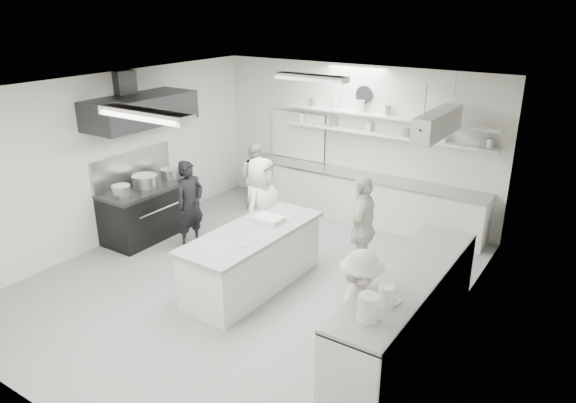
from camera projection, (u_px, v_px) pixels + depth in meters
The scene contains 27 objects.
floor at pixel (249, 280), 8.41m from camera, with size 6.00×7.00×0.02m, color gray.
ceiling at pixel (244, 87), 7.34m from camera, with size 6.00×7.00×0.02m, color white.
wall_back at pixel (354, 141), 10.61m from camera, with size 6.00×0.04×3.00m, color silver.
wall_front at pixel (26, 291), 5.15m from camera, with size 6.00×0.04×3.00m, color silver.
wall_left at pixel (112, 159), 9.42m from camera, with size 0.04×7.00×3.00m, color silver.
wall_right at pixel (447, 237), 6.34m from camera, with size 0.04×7.00×3.00m, color silver.
stove at pixel (150, 212), 9.90m from camera, with size 0.80×1.80×0.90m, color black.
exhaust_hood at pixel (140, 110), 9.23m from camera, with size 0.85×2.00×0.50m, color #29292C.
back_counter at pixel (358, 197), 10.59m from camera, with size 5.00×0.60×0.92m, color silver.
shelf_lower at pixel (385, 135), 10.06m from camera, with size 4.20×0.26×0.04m, color silver.
shelf_upper at pixel (386, 117), 9.94m from camera, with size 4.20×0.26×0.04m, color silver.
pass_through_window at pixel (298, 135), 11.28m from camera, with size 1.30×0.04×1.00m, color black.
wall_clock at pixel (365, 95), 10.14m from camera, with size 0.32×0.32×0.05m, color white.
right_counter at pixel (406, 310), 6.73m from camera, with size 0.74×3.30×0.94m, color silver.
pot_rack at pixel (438, 124), 8.44m from camera, with size 0.30×1.60×0.40m, color #A5A5A5.
light_fixture_front at pixel (145, 114), 5.96m from camera, with size 1.30×0.25×0.10m, color silver.
light_fixture_rear at pixel (311, 78), 8.77m from camera, with size 1.30×0.25×0.10m, color silver.
prep_island at pixel (253, 260), 8.10m from camera, with size 0.88×2.37×0.87m, color silver.
stove_pot at pixel (145, 182), 9.65m from camera, with size 0.45×0.45×0.27m, color #A5A5A5.
cook_stove at pixel (190, 204), 9.31m from camera, with size 0.58×0.38×1.58m, color black.
cook_back at pixel (254, 176), 11.06m from camera, with size 0.69×0.54×1.43m, color silver.
cook_island_left at pixel (261, 207), 8.99m from camera, with size 0.85×0.55×1.73m, color silver.
cook_island_right at pixel (362, 228), 8.21m from camera, with size 0.99×0.41×1.69m, color silver.
cook_right at pixel (360, 308), 6.30m from camera, with size 0.95×0.54×1.47m, color silver.
bowl_island_a at pixel (286, 220), 8.35m from camera, with size 0.24×0.24×0.06m, color #A5A5A5.
bowl_island_b at pixel (243, 246), 7.48m from camera, with size 0.20×0.20×0.06m, color silver.
bowl_right at pixel (388, 302), 5.97m from camera, with size 0.26×0.26×0.06m, color silver.
Camera 1 is at (4.59, -5.87, 4.14)m, focal length 33.25 mm.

